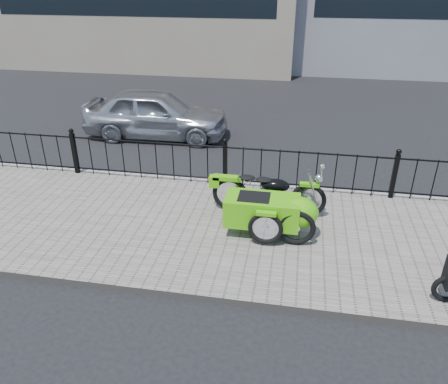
# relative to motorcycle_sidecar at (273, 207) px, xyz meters

# --- Properties ---
(ground) EXTENTS (120.00, 120.00, 0.00)m
(ground) POSITION_rel_motorcycle_sidecar_xyz_m (-1.17, 0.41, -0.59)
(ground) COLOR black
(ground) RESTS_ON ground
(sidewalk) EXTENTS (30.00, 3.80, 0.12)m
(sidewalk) POSITION_rel_motorcycle_sidecar_xyz_m (-1.17, -0.09, -0.53)
(sidewalk) COLOR #686158
(sidewalk) RESTS_ON ground
(curb) EXTENTS (30.00, 0.10, 0.12)m
(curb) POSITION_rel_motorcycle_sidecar_xyz_m (-1.17, 1.85, -0.53)
(curb) COLOR gray
(curb) RESTS_ON ground
(iron_fence) EXTENTS (14.11, 0.11, 1.08)m
(iron_fence) POSITION_rel_motorcycle_sidecar_xyz_m (-1.17, 1.71, -0.01)
(iron_fence) COLOR black
(iron_fence) RESTS_ON sidewalk
(motorcycle_sidecar) EXTENTS (2.28, 1.48, 0.98)m
(motorcycle_sidecar) POSITION_rel_motorcycle_sidecar_xyz_m (0.00, 0.00, 0.00)
(motorcycle_sidecar) COLOR black
(motorcycle_sidecar) RESTS_ON sidewalk
(spare_tire) EXTENTS (0.66, 0.12, 0.66)m
(spare_tire) POSITION_rel_motorcycle_sidecar_xyz_m (0.44, -0.40, -0.15)
(spare_tire) COLOR black
(spare_tire) RESTS_ON sidewalk
(sedan_car) EXTENTS (4.10, 1.76, 1.38)m
(sedan_car) POSITION_rel_motorcycle_sidecar_xyz_m (-3.69, 4.71, 0.10)
(sedan_car) COLOR #AEAFB5
(sedan_car) RESTS_ON ground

